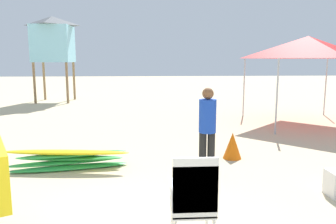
{
  "coord_description": "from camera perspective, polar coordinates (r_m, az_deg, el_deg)",
  "views": [
    {
      "loc": [
        0.53,
        -3.11,
        2.11
      ],
      "look_at": [
        0.99,
        3.99,
        0.99
      ],
      "focal_mm": 35.32,
      "sensor_mm": 36.0,
      "label": 1
    }
  ],
  "objects": [
    {
      "name": "stacked_plastic_chairs",
      "position": [
        3.74,
        4.44,
        -14.05
      ],
      "size": [
        0.48,
        0.48,
        1.11
      ],
      "color": "white",
      "rests_on": "ground"
    },
    {
      "name": "surfboard_pile",
      "position": [
        6.79,
        -16.79,
        -7.75
      ],
      "size": [
        2.48,
        0.78,
        0.4
      ],
      "color": "green",
      "rests_on": "ground"
    },
    {
      "name": "lifeguard_near_center",
      "position": [
        6.16,
        6.81,
        -2.23
      ],
      "size": [
        0.32,
        0.32,
        1.61
      ],
      "color": "black",
      "rests_on": "ground"
    },
    {
      "name": "popup_canopy",
      "position": [
        11.86,
        22.98,
        10.24
      ],
      "size": [
        3.23,
        3.23,
        2.88
      ],
      "color": "#B2B2B7",
      "rests_on": "ground"
    },
    {
      "name": "lifeguard_tower",
      "position": [
        17.83,
        -19.24,
        11.76
      ],
      "size": [
        1.98,
        1.98,
        4.24
      ],
      "color": "olive",
      "rests_on": "ground"
    },
    {
      "name": "traffic_cone_near",
      "position": [
        7.29,
        11.06,
        -5.68
      ],
      "size": [
        0.4,
        0.4,
        0.57
      ],
      "primitive_type": "cone",
      "color": "orange",
      "rests_on": "ground"
    }
  ]
}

